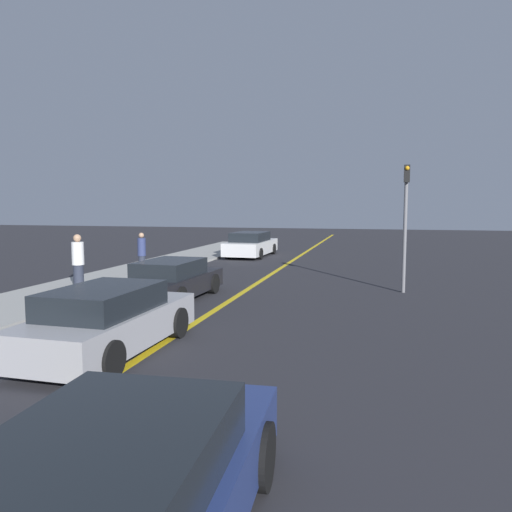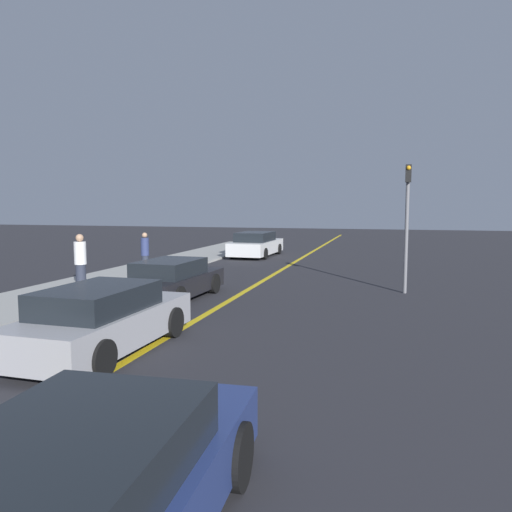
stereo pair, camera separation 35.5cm
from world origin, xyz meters
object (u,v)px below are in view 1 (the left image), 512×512
Objects in this scene: car_parked_left_lot at (251,245)px; pedestrian_by_sign at (142,253)px; pedestrian_far_standing at (78,261)px; car_near_right_lane at (116,501)px; car_ahead_center at (109,321)px; traffic_light at (405,215)px; car_far_distant at (172,280)px.

car_parked_left_lot is 8.85m from pedestrian_by_sign.
pedestrian_far_standing reaches higher than car_parked_left_lot.
car_near_right_lane is 6.11m from car_ahead_center.
pedestrian_by_sign is at bearing 171.85° from traffic_light.
car_parked_left_lot reaches higher than car_near_right_lane.
car_near_right_lane is 2.44× the size of pedestrian_far_standing.
car_near_right_lane is 11.40m from car_far_distant.
car_far_distant is 5.40m from pedestrian_by_sign.
pedestrian_far_standing is at bearing 170.74° from car_far_distant.
pedestrian_by_sign is (-3.19, 4.35, 0.34)m from car_far_distant.
car_far_distant is 7.69m from traffic_light.
pedestrian_by_sign is (0.51, 3.59, -0.06)m from pedestrian_far_standing.
car_parked_left_lot is (-1.89, 18.26, 0.01)m from car_ahead_center.
pedestrian_by_sign is (-2.32, -8.53, 0.28)m from car_parked_left_lot.
traffic_light is at bearing -50.58° from car_parked_left_lot.
pedestrian_by_sign is at bearing 113.41° from car_near_right_lane.
car_ahead_center is 0.90× the size of car_parked_left_lot.
pedestrian_far_standing is 3.63m from pedestrian_by_sign.
car_ahead_center is 1.03× the size of car_far_distant.
car_parked_left_lot reaches higher than car_far_distant.
traffic_light is at bearing 11.52° from pedestrian_far_standing.
car_near_right_lane is 13.83m from pedestrian_far_standing.
pedestrian_far_standing is 10.88m from traffic_light.
pedestrian_by_sign is (-4.20, 9.73, 0.29)m from car_ahead_center.
pedestrian_far_standing is 1.08× the size of pedestrian_by_sign.
pedestrian_far_standing reaches higher than car_far_distant.
car_parked_left_lot is 12.75m from traffic_light.
car_parked_left_lot is 2.94× the size of pedestrian_by_sign.
traffic_light is (2.71, 13.53, 1.92)m from car_near_right_lane.
traffic_light is (5.84, 8.29, 1.89)m from car_ahead_center.
car_near_right_lane is at bearing -66.37° from car_far_distant.
car_ahead_center is at bearing -82.45° from car_parked_left_lot.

